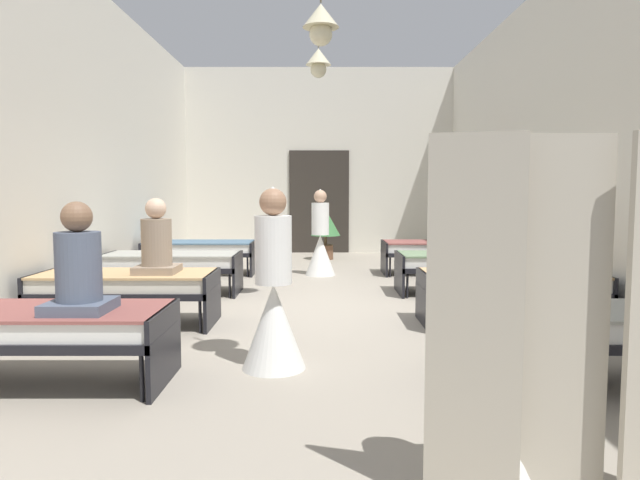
% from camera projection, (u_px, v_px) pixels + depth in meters
% --- Properties ---
extents(ground_plane, '(6.85, 13.43, 0.10)m').
position_uv_depth(ground_plane, '(320.00, 311.00, 7.11)').
color(ground_plane, '#9E9384').
extents(room_shell, '(6.65, 13.03, 4.32)m').
position_uv_depth(room_shell, '(320.00, 142.00, 8.28)').
color(room_shell, silver).
rests_on(room_shell, ground).
extents(bed_left_row_0, '(1.90, 0.84, 0.57)m').
position_uv_depth(bed_left_row_0, '(41.00, 327.00, 4.23)').
color(bed_left_row_0, black).
rests_on(bed_left_row_0, ground).
extents(bed_right_row_0, '(1.90, 0.84, 0.57)m').
position_uv_depth(bed_right_row_0, '(597.00, 327.00, 4.22)').
color(bed_right_row_0, black).
rests_on(bed_right_row_0, ground).
extents(bed_left_row_1, '(1.90, 0.84, 0.57)m').
position_uv_depth(bed_left_row_1, '(128.00, 285.00, 6.12)').
color(bed_left_row_1, black).
rests_on(bed_left_row_1, ground).
extents(bed_right_row_1, '(1.90, 0.84, 0.57)m').
position_uv_depth(bed_right_row_1, '(512.00, 285.00, 6.11)').
color(bed_right_row_1, black).
rests_on(bed_right_row_1, ground).
extents(bed_left_row_2, '(1.90, 0.84, 0.57)m').
position_uv_depth(bed_left_row_2, '(174.00, 263.00, 8.02)').
color(bed_left_row_2, black).
rests_on(bed_left_row_2, ground).
extents(bed_right_row_2, '(1.90, 0.84, 0.57)m').
position_uv_depth(bed_right_row_2, '(467.00, 263.00, 8.01)').
color(bed_right_row_2, black).
rests_on(bed_right_row_2, ground).
extents(bed_left_row_3, '(1.90, 0.84, 0.57)m').
position_uv_depth(bed_left_row_3, '(202.00, 249.00, 9.91)').
color(bed_left_row_3, black).
rests_on(bed_left_row_3, ground).
extents(bed_right_row_3, '(1.90, 0.84, 0.57)m').
position_uv_depth(bed_right_row_3, '(439.00, 249.00, 9.90)').
color(bed_right_row_3, black).
rests_on(bed_right_row_3, ground).
extents(nurse_near_aisle, '(0.52, 0.52, 1.49)m').
position_uv_depth(nurse_near_aisle, '(322.00, 245.00, 9.77)').
color(nurse_near_aisle, white).
rests_on(nurse_near_aisle, ground).
extents(nurse_mid_aisle, '(0.52, 0.52, 1.49)m').
position_uv_depth(nurse_mid_aisle, '(490.00, 383.00, 2.72)').
color(nurse_mid_aisle, white).
rests_on(nurse_mid_aisle, ground).
extents(nurse_far_aisle, '(0.52, 0.52, 1.49)m').
position_uv_depth(nurse_far_aisle, '(275.00, 304.00, 4.61)').
color(nurse_far_aisle, white).
rests_on(nurse_far_aisle, ground).
extents(patient_seated_primary, '(0.44, 0.44, 0.80)m').
position_uv_depth(patient_seated_primary, '(159.00, 245.00, 6.05)').
color(patient_seated_primary, gray).
rests_on(patient_seated_primary, bed_left_row_1).
extents(patient_seated_secondary, '(0.44, 0.44, 0.80)m').
position_uv_depth(patient_seated_secondary, '(81.00, 271.00, 4.10)').
color(patient_seated_secondary, '#515B70').
rests_on(patient_seated_secondary, bed_left_row_0).
extents(potted_plant, '(0.62, 0.62, 1.07)m').
position_uv_depth(potted_plant, '(327.00, 226.00, 12.04)').
color(potted_plant, brown).
rests_on(potted_plant, ground).
extents(privacy_screen, '(1.25, 0.16, 1.70)m').
position_uv_depth(privacy_screen, '(569.00, 325.00, 2.53)').
color(privacy_screen, '#BCB29E').
rests_on(privacy_screen, ground).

